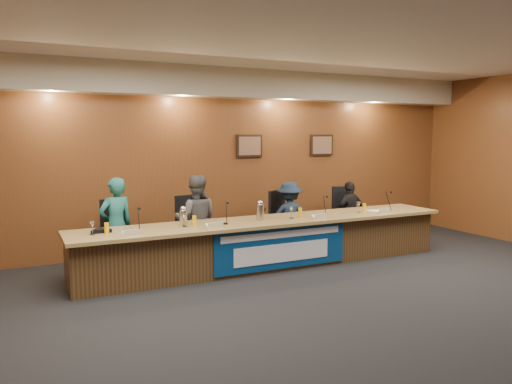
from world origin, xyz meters
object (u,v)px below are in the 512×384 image
office_chair_b (194,233)px  speakerphone (100,231)px  panelist_d (350,213)px  panelist_b (196,220)px  panelist_c (289,217)px  office_chair_a (115,240)px  office_chair_d (347,219)px  office_chair_c (287,224)px  panelist_a (116,226)px  carafe_mid (260,212)px  carafe_left (183,218)px  banner (282,247)px  dais_body (269,244)px

office_chair_b → speakerphone: 1.74m
panelist_d → speakerphone: bearing=0.7°
panelist_b → panelist_c: 1.72m
office_chair_a → office_chair_d: (4.27, 0.00, 0.00)m
office_chair_b → speakerphone: (-1.57, -0.70, 0.30)m
panelist_b → office_chair_c: (1.72, 0.10, -0.23)m
panelist_a → office_chair_c: 2.98m
office_chair_d → carafe_mid: (-2.22, -0.79, 0.39)m
carafe_left → panelist_a: bearing=143.7°
panelist_d → carafe_left: (-3.43, -0.62, 0.26)m
carafe_left → panelist_d: bearing=10.2°
panelist_b → office_chair_b: bearing=-69.7°
panelist_b → office_chair_d: panelist_b is taller
banner → carafe_left: 1.54m
office_chair_a → office_chair_d: size_ratio=1.00×
carafe_left → office_chair_c: bearing=18.6°
panelist_d → office_chair_d: bearing=-96.7°
panelist_d → carafe_mid: panelist_d is taller
panelist_a → office_chair_c: panelist_a is taller
office_chair_d → carafe_mid: carafe_mid is taller
panelist_a → office_chair_b: bearing=170.2°
dais_body → panelist_b: (-0.98, 0.65, 0.36)m
banner → carafe_mid: carafe_mid is taller
panelist_d → carafe_left: bearing=3.5°
office_chair_d → dais_body: bearing=-145.4°
banner → panelist_c: bearing=55.2°
carafe_mid → panelist_a: bearing=161.5°
banner → panelist_b: panelist_b is taller
panelist_c → banner: bearing=73.0°
panelist_b → office_chair_a: panelist_b is taller
panelist_a → office_chair_a: size_ratio=2.99×
office_chair_b → office_chair_c: same height
banner → panelist_c: (0.74, 1.06, 0.24)m
panelist_c → carafe_left: (-2.13, -0.62, 0.24)m
banner → office_chair_d: bearing=29.7°
carafe_mid → office_chair_d: bearing=19.5°
office_chair_d → carafe_left: carafe_left is taller
banner → office_chair_d: 2.35m
panelist_c → office_chair_b: bearing=14.5°
banner → speakerphone: (-2.55, 0.46, 0.40)m
panelist_a → speakerphone: panelist_a is taller
banner → panelist_a: size_ratio=1.53×
office_chair_a → office_chair_c: same height
carafe_left → panelist_b: bearing=56.4°
panelist_b → panelist_d: 3.02m
panelist_c → office_chair_a: (-2.97, 0.10, -0.14)m
panelist_c → office_chair_d: (1.30, 0.10, -0.14)m
dais_body → panelist_d: size_ratio=5.00×
panelist_c → panelist_d: panelist_c is taller
office_chair_b → speakerphone: speakerphone is taller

